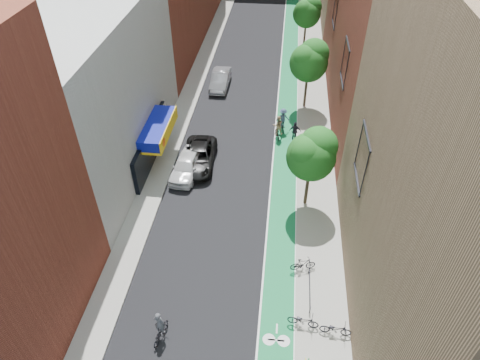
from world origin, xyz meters
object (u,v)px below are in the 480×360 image
(cyclist_lane_near, at_px, (278,128))
(cyclist_lane_mid, at_px, (295,135))
(parked_car_white, at_px, (186,165))
(parked_car_black, at_px, (198,157))
(parked_car_silver, at_px, (220,80))
(cyclist_lead, at_px, (160,329))
(cyclist_lane_far, at_px, (283,121))

(cyclist_lane_near, distance_m, cyclist_lane_mid, 1.66)
(parked_car_white, height_order, cyclist_lane_mid, cyclist_lane_mid)
(parked_car_black, height_order, parked_car_silver, parked_car_silver)
(parked_car_silver, bearing_deg, cyclist_lane_mid, -49.95)
(parked_car_black, bearing_deg, cyclist_lane_mid, 24.90)
(parked_car_black, bearing_deg, cyclist_lead, -89.14)
(cyclist_lead, relative_size, cyclist_lane_near, 0.95)
(parked_car_silver, relative_size, cyclist_lead, 2.39)
(parked_car_white, height_order, cyclist_lane_far, cyclist_lane_far)
(parked_car_black, bearing_deg, parked_car_white, -123.13)
(parked_car_black, xyz_separation_m, cyclist_lane_mid, (7.70, 3.89, 0.02))
(parked_car_white, distance_m, parked_car_black, 1.44)
(parked_car_black, relative_size, cyclist_lead, 2.68)
(parked_car_white, height_order, cyclist_lane_near, cyclist_lane_near)
(cyclist_lane_near, xyz_separation_m, cyclist_lane_far, (0.40, 1.28, -0.02))
(cyclist_lane_far, bearing_deg, cyclist_lane_near, 63.37)
(cyclist_lead, bearing_deg, parked_car_silver, -76.47)
(cyclist_lane_near, relative_size, cyclist_lane_far, 1.01)
(cyclist_lane_near, bearing_deg, parked_car_white, 24.91)
(cyclist_lead, bearing_deg, cyclist_lane_near, -93.67)
(parked_car_silver, distance_m, cyclist_lane_far, 10.10)
(parked_car_white, height_order, parked_car_black, parked_car_white)
(parked_car_white, bearing_deg, parked_car_silver, 91.90)
(parked_car_white, xyz_separation_m, parked_car_black, (0.75, 1.23, -0.03))
(cyclist_lead, bearing_deg, parked_car_black, -75.49)
(cyclist_lead, distance_m, cyclist_lane_near, 20.55)
(parked_car_black, xyz_separation_m, cyclist_lane_near, (6.20, 4.56, 0.21))
(parked_car_white, distance_m, cyclist_lane_near, 9.05)
(parked_car_black, relative_size, cyclist_lane_far, 2.57)
(cyclist_lane_near, bearing_deg, parked_car_silver, -69.08)
(parked_car_silver, xyz_separation_m, cyclist_lead, (0.88, -28.61, -0.11))
(parked_car_silver, xyz_separation_m, cyclist_lane_mid, (7.85, -9.47, -0.03))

